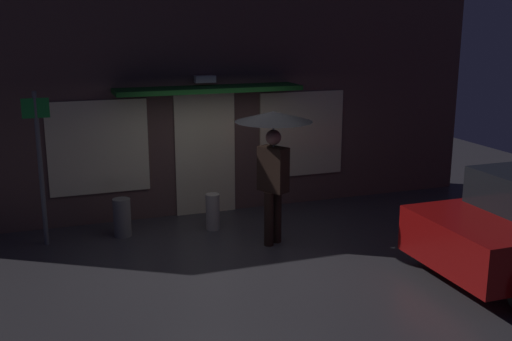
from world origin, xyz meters
The scene contains 6 objects.
ground_plane centered at (0.00, 0.00, 0.00)m, with size 18.00×18.00×0.00m, color #38353A.
building_facade centered at (0.00, 2.34, 2.06)m, with size 10.75×1.00×4.16m.
person_with_umbrella centered at (0.56, 0.26, 1.66)m, with size 1.18×1.18×2.11m.
street_sign_post centered at (-2.81, 1.43, 1.37)m, with size 0.40×0.07×2.42m.
sidewalk_bollard centered at (-1.62, 1.42, 0.32)m, with size 0.29×0.29×0.63m, color slate.
sidewalk_bollard_2 centered at (-0.14, 1.24, 0.31)m, with size 0.23×0.23×0.62m, color #B2A899.
Camera 1 is at (-2.78, -8.29, 3.44)m, focal length 43.07 mm.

